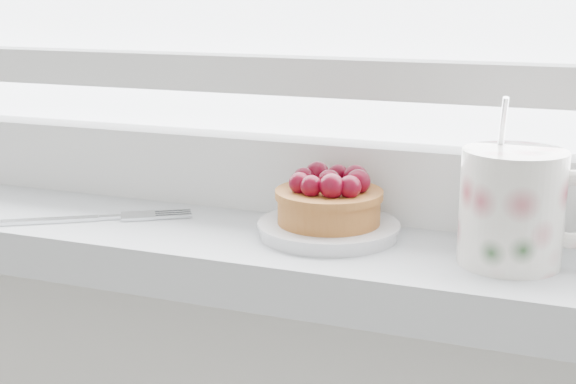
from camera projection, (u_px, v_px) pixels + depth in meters
The scene contains 4 objects.
saucer at pixel (329, 229), 0.70m from camera, with size 0.12×0.12×0.01m, color silver.
raspberry_tart at pixel (329, 199), 0.69m from camera, with size 0.09×0.09×0.05m.
floral_mug at pixel (516, 205), 0.62m from camera, with size 0.12×0.09×0.13m.
fork at pixel (79, 219), 0.74m from camera, with size 0.18×0.13×0.00m.
Camera 1 is at (0.23, 1.26, 1.15)m, focal length 50.00 mm.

